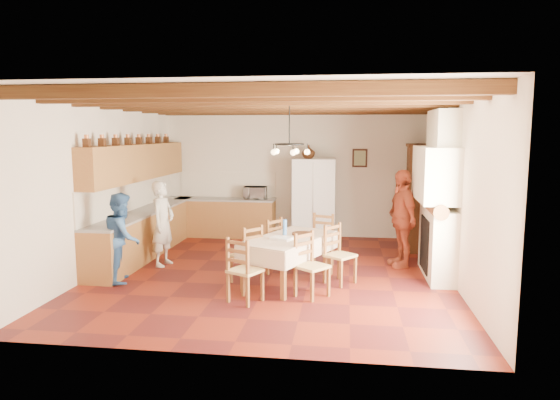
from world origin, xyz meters
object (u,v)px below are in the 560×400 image
object	(u,v)px
chair_left_far	(267,244)
chair_right_near	(312,265)
chair_end_far	(320,241)
person_man	(163,223)
chair_left_near	(246,254)
chair_right_far	(340,254)
microwave	(255,193)
person_woman_red	(402,218)
chair_end_near	(245,269)
hutch	(418,197)
refrigerator	(314,200)
person_woman_blue	(122,237)
dining_table	(289,242)

from	to	relation	value
chair_left_far	chair_right_near	xyz separation A→B (m)	(0.89, -1.28, 0.00)
chair_end_far	person_man	world-z (taller)	person_man
chair_left_near	chair_right_far	bearing A→B (deg)	135.26
chair_left_near	microwave	xyz separation A→B (m)	(-0.50, 3.55, 0.56)
chair_left_far	person_woman_red	bearing A→B (deg)	136.70
chair_left_near	chair_end_near	size ratio (longest dim) A/B	1.00
hutch	chair_right_near	xyz separation A→B (m)	(-1.97, -3.46, -0.62)
refrigerator	chair_end_near	world-z (taller)	refrigerator
person_woman_blue	chair_right_far	bearing A→B (deg)	-102.86
chair_end_near	person_woman_blue	xyz separation A→B (m)	(-2.19, 0.72, 0.26)
refrigerator	chair_right_near	world-z (taller)	refrigerator
refrigerator	chair_right_far	size ratio (longest dim) A/B	1.94
hutch	chair_end_near	bearing A→B (deg)	-123.67
microwave	chair_end_near	bearing A→B (deg)	-83.69
person_man	person_woman_red	bearing A→B (deg)	-74.21
chair_left_far	chair_end_far	bearing A→B (deg)	145.97
person_woman_blue	person_woman_red	distance (m)	4.88
chair_right_near	person_woman_blue	distance (m)	3.16
chair_right_far	chair_end_far	size ratio (longest dim) A/B	1.00
person_woman_red	refrigerator	bearing A→B (deg)	-153.76
chair_end_near	person_man	size ratio (longest dim) A/B	0.61
hutch	chair_left_near	bearing A→B (deg)	-132.93
dining_table	chair_right_near	world-z (taller)	chair_right_near
refrigerator	chair_right_far	bearing A→B (deg)	-79.08
chair_right_far	person_man	size ratio (longest dim) A/B	0.61
chair_left_near	person_man	bearing A→B (deg)	-78.02
dining_table	chair_right_near	distance (m)	0.79
hutch	dining_table	bearing A→B (deg)	-126.56
chair_right_far	chair_end_far	bearing A→B (deg)	59.99
dining_table	chair_right_far	distance (m)	0.85
chair_left_far	chair_end_far	size ratio (longest dim) A/B	1.00
chair_left_near	chair_right_near	distance (m)	1.24
chair_end_near	chair_end_far	bearing A→B (deg)	-87.78
chair_left_near	person_woman_blue	xyz separation A→B (m)	(-2.02, -0.18, 0.26)
chair_left_near	chair_end_far	bearing A→B (deg)	174.04
chair_left_far	chair_right_far	xyz separation A→B (m)	(1.29, -0.56, 0.00)
hutch	chair_left_near	size ratio (longest dim) A/B	2.28
chair_left_near	chair_end_far	distance (m)	1.61
refrigerator	chair_right_near	distance (m)	3.87
person_man	chair_right_far	bearing A→B (deg)	-93.05
chair_right_near	chair_right_far	distance (m)	0.83
refrigerator	hutch	distance (m)	2.24
person_man	microwave	xyz separation A→B (m)	(1.23, 2.68, 0.26)
dining_table	chair_right_far	bearing A→B (deg)	6.26
refrigerator	chair_end_far	distance (m)	2.20
chair_right_near	chair_end_near	distance (m)	1.00
chair_left_near	chair_left_far	xyz separation A→B (m)	(0.22, 0.73, 0.00)
microwave	hutch	bearing A→B (deg)	-12.26
person_woman_blue	dining_table	bearing A→B (deg)	-103.01
hutch	chair_end_near	world-z (taller)	hutch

